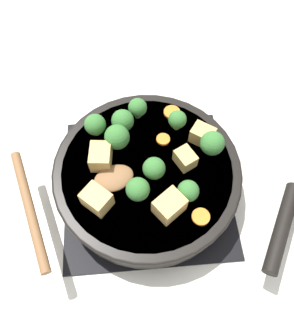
{
  "coord_description": "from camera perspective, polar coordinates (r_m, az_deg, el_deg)",
  "views": [
    {
      "loc": [
        -0.02,
        -0.26,
        0.57
      ],
      "look_at": [
        0.0,
        0.0,
        0.08
      ],
      "focal_mm": 35.0,
      "sensor_mm": 36.0,
      "label": 1
    }
  ],
  "objects": [
    {
      "name": "broccoli_floret_south_cluster",
      "position": [
        0.52,
        7.17,
        -4.02
      ],
      "size": [
        0.04,
        0.04,
        0.04
      ],
      "color": "#709956",
      "rests_on": "skillet_pan"
    },
    {
      "name": "skillet_pan",
      "position": [
        0.58,
        0.2,
        -1.06
      ],
      "size": [
        0.42,
        0.36,
        0.05
      ],
      "color": "black",
      "rests_on": "front_burner_grate"
    },
    {
      "name": "tofu_cube_back_piece",
      "position": [
        0.56,
        -8.06,
        1.95
      ],
      "size": [
        0.04,
        0.05,
        0.03
      ],
      "primitive_type": "cube",
      "rotation": [
        0.0,
        0.0,
        4.6
      ],
      "color": "tan",
      "rests_on": "skillet_pan"
    },
    {
      "name": "broccoli_floret_mid_floret",
      "position": [
        0.53,
        1.23,
        -0.1
      ],
      "size": [
        0.04,
        0.04,
        0.04
      ],
      "color": "#709956",
      "rests_on": "skillet_pan"
    },
    {
      "name": "broccoli_floret_east_rim",
      "position": [
        0.57,
        11.29,
        4.22
      ],
      "size": [
        0.04,
        0.04,
        0.05
      ],
      "color": "#709956",
      "rests_on": "skillet_pan"
    },
    {
      "name": "tofu_cube_west_chunk",
      "position": [
        0.51,
        3.92,
        -6.6
      ],
      "size": [
        0.06,
        0.06,
        0.04
      ],
      "primitive_type": "cube",
      "rotation": [
        0.0,
        0.0,
        0.64
      ],
      "color": "tan",
      "rests_on": "skillet_pan"
    },
    {
      "name": "broccoli_floret_tall_stem",
      "position": [
        0.6,
        -1.65,
        10.44
      ],
      "size": [
        0.03,
        0.03,
        0.04
      ],
      "color": "#709956",
      "rests_on": "skillet_pan"
    },
    {
      "name": "ground_plane",
      "position": [
        0.63,
        0.0,
        -3.21
      ],
      "size": [
        2.4,
        2.4,
        0.0
      ],
      "primitive_type": "plane",
      "color": "silver"
    },
    {
      "name": "carrot_slice_orange_thin",
      "position": [
        0.53,
        9.35,
        -8.37
      ],
      "size": [
        0.03,
        0.03,
        0.01
      ],
      "primitive_type": "cylinder",
      "color": "orange",
      "rests_on": "skillet_pan"
    },
    {
      "name": "broccoli_floret_north_edge",
      "position": [
        0.56,
        -5.24,
        5.36
      ],
      "size": [
        0.04,
        0.04,
        0.05
      ],
      "color": "#709956",
      "rests_on": "skillet_pan"
    },
    {
      "name": "broccoli_floret_near_spoon",
      "position": [
        0.59,
        5.3,
        8.36
      ],
      "size": [
        0.03,
        0.03,
        0.04
      ],
      "color": "#709956",
      "rests_on": "skillet_pan"
    },
    {
      "name": "broccoli_floret_west_rim",
      "position": [
        0.58,
        -9.0,
        7.43
      ],
      "size": [
        0.04,
        0.04,
        0.05
      ],
      "color": "#709956",
      "rests_on": "skillet_pan"
    },
    {
      "name": "front_burner_grate",
      "position": [
        0.62,
        0.0,
        -2.74
      ],
      "size": [
        0.31,
        0.31,
        0.03
      ],
      "color": "black",
      "rests_on": "ground_plane"
    },
    {
      "name": "tofu_cube_east_chunk",
      "position": [
        0.59,
        9.6,
        5.69
      ],
      "size": [
        0.05,
        0.05,
        0.03
      ],
      "primitive_type": "cube",
      "rotation": [
        0.0,
        0.0,
        5.66
      ],
      "color": "tan",
      "rests_on": "skillet_pan"
    },
    {
      "name": "carrot_slice_near_center",
      "position": [
        0.59,
        2.83,
        5.0
      ],
      "size": [
        0.02,
        0.02,
        0.01
      ],
      "primitive_type": "cylinder",
      "color": "orange",
      "rests_on": "skillet_pan"
    },
    {
      "name": "tofu_cube_near_handle",
      "position": [
        0.52,
        -8.75,
        -5.42
      ],
      "size": [
        0.06,
        0.05,
        0.03
      ],
      "primitive_type": "cube",
      "rotation": [
        0.0,
        0.0,
        5.55
      ],
      "color": "tan",
      "rests_on": "skillet_pan"
    },
    {
      "name": "broccoli_floret_small_inner",
      "position": [
        0.52,
        -1.62,
        -3.75
      ],
      "size": [
        0.04,
        0.04,
        0.05
      ],
      "color": "#709956",
      "rests_on": "skillet_pan"
    },
    {
      "name": "tofu_cube_center_large",
      "position": [
        0.56,
        6.66,
        1.64
      ],
      "size": [
        0.04,
        0.04,
        0.03
      ],
      "primitive_type": "cube",
      "rotation": [
        0.0,
        0.0,
        2.06
      ],
      "color": "tan",
      "rests_on": "skillet_pan"
    },
    {
      "name": "wooden_spoon",
      "position": [
        0.55,
        -13.49,
        -4.5
      ],
      "size": [
        0.21,
        0.21,
        0.02
      ],
      "color": "brown",
      "rests_on": "skillet_pan"
    },
    {
      "name": "carrot_slice_edge_slice",
      "position": [
        0.62,
        4.36,
        9.64
      ],
      "size": [
        0.03,
        0.03,
        0.01
      ],
      "primitive_type": "cylinder",
      "color": "orange",
      "rests_on": "skillet_pan"
    },
    {
      "name": "broccoli_floret_center_top",
      "position": [
        0.58,
        -4.27,
        8.19
      ],
      "size": [
        0.04,
        0.04,
        0.05
      ],
      "color": "#709956",
      "rests_on": "skillet_pan"
    }
  ]
}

